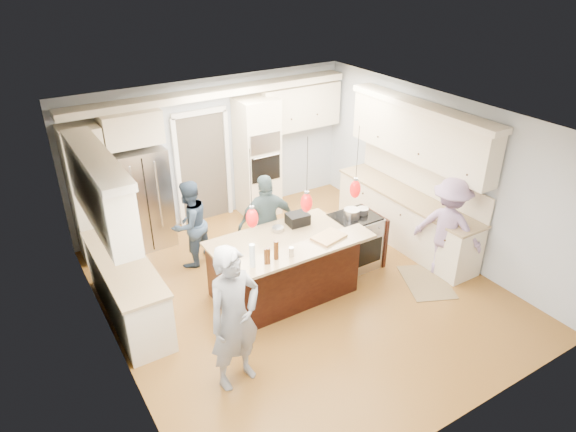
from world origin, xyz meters
name	(u,v)px	position (x,y,z in m)	size (l,w,h in m)	color
ground_plane	(300,290)	(0.00, 0.00, 0.00)	(6.00, 6.00, 0.00)	#9E6B2B
room_shell	(301,184)	(0.00, 0.00, 1.82)	(5.54, 6.04, 2.72)	#B2BCC6
refrigerator	(142,198)	(-1.55, 2.64, 0.90)	(0.90, 0.70, 1.80)	#B7B7BC
oven_column	(258,158)	(0.75, 2.67, 1.15)	(0.72, 0.69, 2.30)	beige
back_upper_cabinets	(179,145)	(-0.75, 2.76, 1.67)	(5.30, 0.61, 2.54)	beige
right_counter_run	(410,187)	(2.44, 0.30, 1.06)	(0.64, 3.10, 2.51)	beige
left_cabinets	(117,253)	(-2.44, 0.80, 1.06)	(0.64, 2.30, 2.51)	beige
kitchen_island	(284,266)	(-0.25, 0.07, 0.49)	(2.10, 1.46, 1.12)	black
island_range	(354,241)	(1.16, 0.15, 0.46)	(0.82, 0.71, 0.92)	#B7B7BC
pendant_lights	(307,203)	(-0.25, -0.51, 1.80)	(1.75, 0.15, 1.03)	black
person_bar_end	(235,318)	(-1.65, -1.14, 0.94)	(0.69, 0.45, 1.88)	gray
person_far_left	(190,224)	(-1.10, 1.60, 0.74)	(0.72, 0.56, 1.49)	#2C3F56
person_far_right	(267,223)	(-0.09, 0.85, 0.82)	(0.96, 0.40, 1.64)	#455D61
person_range_side	(448,228)	(2.25, -0.80, 0.83)	(1.07, 0.62, 1.66)	#9679A3
floor_rug	(426,282)	(1.83, -0.89, 0.01)	(0.67, 0.98, 0.01)	olive
water_bottle	(252,256)	(-1.08, -0.54, 1.28)	(0.08, 0.08, 0.33)	silver
beer_bottle_a	(268,256)	(-0.88, -0.58, 1.24)	(0.06, 0.06, 0.23)	#43210B
beer_bottle_b	(266,256)	(-0.90, -0.57, 1.23)	(0.06, 0.06, 0.22)	#43210B
beer_bottle_c	(276,250)	(-0.73, -0.54, 1.25)	(0.07, 0.07, 0.27)	#43210B
drink_can	(291,252)	(-0.53, -0.59, 1.19)	(0.07, 0.07, 0.13)	#B7B7BC
cutting_board	(329,237)	(0.17, -0.47, 1.14)	(0.44, 0.32, 0.03)	tan
pot_large	(352,214)	(1.06, 0.14, 0.99)	(0.25, 0.25, 0.15)	#B7B7BC
pot_small	(362,211)	(1.29, 0.16, 0.97)	(0.19, 0.19, 0.10)	#B7B7BC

